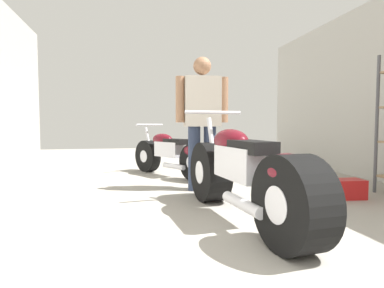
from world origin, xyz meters
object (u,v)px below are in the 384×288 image
object	(u,v)px
motorcycle_black_naked	(171,154)
motorcycle_maroon_cruiser	(243,175)
mechanic_in_blue	(202,115)
red_toolbox	(346,189)

from	to	relation	value
motorcycle_black_naked	motorcycle_maroon_cruiser	bearing A→B (deg)	-83.57
motorcycle_black_naked	mechanic_in_blue	xyz separation A→B (m)	(0.25, -1.19, 0.61)
mechanic_in_blue	motorcycle_black_naked	bearing A→B (deg)	101.83
red_toolbox	mechanic_in_blue	bearing A→B (deg)	152.42
motorcycle_black_naked	mechanic_in_blue	distance (m)	1.36
motorcycle_maroon_cruiser	motorcycle_black_naked	xyz separation A→B (m)	(-0.29, 2.57, -0.04)
mechanic_in_blue	red_toolbox	size ratio (longest dim) A/B	4.45
motorcycle_black_naked	red_toolbox	bearing A→B (deg)	-48.20
motorcycle_black_naked	red_toolbox	world-z (taller)	motorcycle_black_naked
motorcycle_black_naked	red_toolbox	size ratio (longest dim) A/B	4.40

